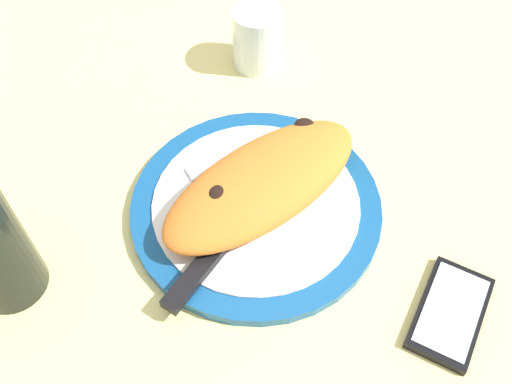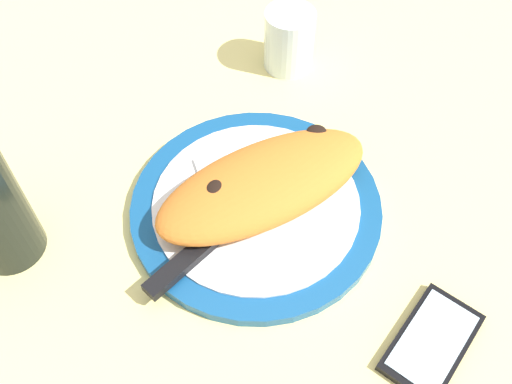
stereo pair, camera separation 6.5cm
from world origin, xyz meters
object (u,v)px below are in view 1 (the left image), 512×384
Objects in this scene: fork at (236,156)px; knife at (211,256)px; plate at (256,207)px; smartphone at (450,312)px; calzone at (262,183)px; water_glass at (257,41)px.

knife reaches higher than fork.
smartphone is at bearing 121.99° from plate.
knife reaches higher than plate.
plate is at bearing 85.35° from fork.
fork is at bearing -86.01° from calzone.
plate is at bearing -147.94° from knife.
smartphone is at bearing 142.04° from knife.
calzone is 3.26× the size of water_glass.
calzone is 25.38cm from water_glass.
smartphone is at bearing 92.15° from water_glass.
calzone reaches higher than knife.
water_glass reaches higher than calzone.
fork is at bearing -66.18° from smartphone.
fork is 0.82× the size of knife.
knife is 1.50× the size of smartphone.
calzone is 1.46× the size of knife.
water_glass is (-18.78, -28.50, 1.54)cm from knife.
calzone is at bearing 66.33° from water_glass.
fork is (0.47, -6.70, -2.28)cm from calzone.
plate is 3.60cm from calzone.
water_glass is at bearing -122.79° from fork.
plate is 7.35cm from fork.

